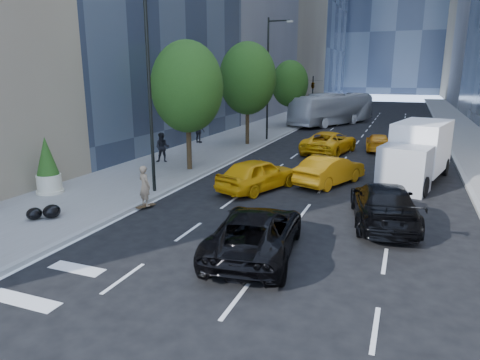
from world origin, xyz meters
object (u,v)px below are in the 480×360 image
at_px(black_sedan_mercedes, 384,204).
at_px(skateboarder, 145,189).
at_px(planter_shrub, 47,166).
at_px(box_truck, 417,152).
at_px(black_sedan_lincoln, 256,232).
at_px(city_bus, 332,109).

bearing_deg(black_sedan_mercedes, skateboarder, -0.09).
bearing_deg(planter_shrub, box_truck, 29.74).
height_order(skateboarder, black_sedan_lincoln, skateboarder).
relative_size(black_sedan_lincoln, planter_shrub, 2.02).
distance_m(skateboarder, city_bus, 34.08).
relative_size(skateboarder, black_sedan_mercedes, 0.32).
bearing_deg(city_bus, black_sedan_lincoln, -60.18).
bearing_deg(black_sedan_lincoln, black_sedan_mercedes, -136.40).
bearing_deg(black_sedan_lincoln, skateboarder, -32.36).
relative_size(black_sedan_lincoln, city_bus, 0.44).
distance_m(black_sedan_lincoln, planter_shrub, 11.87).
xyz_separation_m(black_sedan_lincoln, city_bus, (-3.70, 36.84, 0.99)).
bearing_deg(black_sedan_mercedes, city_bus, -86.98).
bearing_deg(city_bus, skateboarder, -69.96).
bearing_deg(skateboarder, box_truck, -117.74).
distance_m(box_truck, planter_shrub, 18.91).
xyz_separation_m(skateboarder, box_truck, (11.02, 9.38, 0.72)).
xyz_separation_m(city_bus, planter_shrub, (-7.80, -33.99, -0.31)).
relative_size(skateboarder, city_bus, 0.14).
height_order(skateboarder, city_bus, city_bus).
distance_m(skateboarder, box_truck, 14.49).
relative_size(black_sedan_mercedes, city_bus, 0.45).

